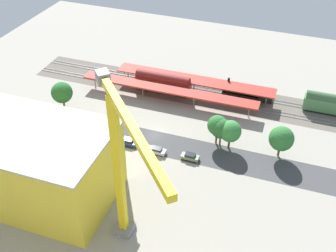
{
  "coord_description": "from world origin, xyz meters",
  "views": [
    {
      "loc": [
        -32.35,
        77.65,
        66.28
      ],
      "look_at": [
        -4.04,
        0.87,
        4.51
      ],
      "focal_mm": 44.17,
      "sensor_mm": 36.0,
      "label": 1
    }
  ],
  "objects_px": {
    "parked_car_3": "(98,136)",
    "box_truck_1": "(77,146)",
    "parked_car_1": "(156,151)",
    "street_tree_4": "(62,93)",
    "tower_crane": "(122,162)",
    "street_tree_0": "(221,129)",
    "parked_car_2": "(128,142)",
    "parked_car_0": "(190,157)",
    "locomotive": "(247,92)",
    "parked_car_5": "(45,123)",
    "box_truck_2": "(67,139)",
    "box_truck_0": "(29,134)",
    "platform_canopy_near": "(168,89)",
    "construction_building": "(29,163)",
    "street_tree_2": "(281,139)",
    "platform_canopy_far": "(194,80)",
    "street_tree_3": "(217,125)",
    "traffic_light": "(81,125)",
    "parked_car_4": "(71,129)",
    "street_tree_1": "(230,131)",
    "freight_coach_far": "(163,82)"
  },
  "relations": [
    {
      "from": "street_tree_0",
      "to": "street_tree_3",
      "type": "bearing_deg",
      "value": -28.28
    },
    {
      "from": "parked_car_3",
      "to": "traffic_light",
      "type": "relative_size",
      "value": 0.71
    },
    {
      "from": "parked_car_0",
      "to": "parked_car_5",
      "type": "height_order",
      "value": "parked_car_0"
    },
    {
      "from": "platform_canopy_near",
      "to": "street_tree_2",
      "type": "distance_m",
      "value": 36.08
    },
    {
      "from": "parked_car_5",
      "to": "box_truck_2",
      "type": "bearing_deg",
      "value": 153.26
    },
    {
      "from": "tower_crane",
      "to": "street_tree_0",
      "type": "height_order",
      "value": "tower_crane"
    },
    {
      "from": "box_truck_0",
      "to": "street_tree_4",
      "type": "bearing_deg",
      "value": -91.83
    },
    {
      "from": "construction_building",
      "to": "traffic_light",
      "type": "height_order",
      "value": "construction_building"
    },
    {
      "from": "parked_car_3",
      "to": "parked_car_4",
      "type": "relative_size",
      "value": 0.89
    },
    {
      "from": "parked_car_3",
      "to": "traffic_light",
      "type": "height_order",
      "value": "traffic_light"
    },
    {
      "from": "parked_car_4",
      "to": "street_tree_4",
      "type": "relative_size",
      "value": 0.62
    },
    {
      "from": "tower_crane",
      "to": "box_truck_1",
      "type": "relative_size",
      "value": 3.64
    },
    {
      "from": "parked_car_2",
      "to": "tower_crane",
      "type": "height_order",
      "value": "tower_crane"
    },
    {
      "from": "parked_car_3",
      "to": "construction_building",
      "type": "relative_size",
      "value": 0.12
    },
    {
      "from": "box_truck_1",
      "to": "street_tree_4",
      "type": "distance_m",
      "value": 20.93
    },
    {
      "from": "box_truck_0",
      "to": "street_tree_2",
      "type": "height_order",
      "value": "street_tree_2"
    },
    {
      "from": "tower_crane",
      "to": "street_tree_1",
      "type": "height_order",
      "value": "tower_crane"
    },
    {
      "from": "parked_car_1",
      "to": "box_truck_2",
      "type": "relative_size",
      "value": 0.5
    },
    {
      "from": "construction_building",
      "to": "parked_car_2",
      "type": "bearing_deg",
      "value": -120.49
    },
    {
      "from": "parked_car_5",
      "to": "locomotive",
      "type": "bearing_deg",
      "value": -146.05
    },
    {
      "from": "street_tree_4",
      "to": "construction_building",
      "type": "bearing_deg",
      "value": 110.8
    },
    {
      "from": "parked_car_3",
      "to": "box_truck_0",
      "type": "relative_size",
      "value": 0.49
    },
    {
      "from": "parked_car_1",
      "to": "tower_crane",
      "type": "relative_size",
      "value": 0.14
    },
    {
      "from": "box_truck_1",
      "to": "tower_crane",
      "type": "bearing_deg",
      "value": 138.83
    },
    {
      "from": "parked_car_1",
      "to": "box_truck_1",
      "type": "xyz_separation_m",
      "value": [
        18.45,
        6.09,
        1.01
      ]
    },
    {
      "from": "street_tree_2",
      "to": "street_tree_4",
      "type": "bearing_deg",
      "value": -0.34
    },
    {
      "from": "street_tree_0",
      "to": "platform_canopy_near",
      "type": "bearing_deg",
      "value": -36.95
    },
    {
      "from": "box_truck_0",
      "to": "box_truck_1",
      "type": "xyz_separation_m",
      "value": [
        -13.97,
        0.17,
        0.18
      ]
    },
    {
      "from": "parked_car_1",
      "to": "street_tree_1",
      "type": "distance_m",
      "value": 18.52
    },
    {
      "from": "parked_car_1",
      "to": "parked_car_2",
      "type": "relative_size",
      "value": 1.04
    },
    {
      "from": "construction_building",
      "to": "box_truck_2",
      "type": "bearing_deg",
      "value": -84.04
    },
    {
      "from": "platform_canopy_far",
      "to": "street_tree_3",
      "type": "bearing_deg",
      "value": 120.55
    },
    {
      "from": "parked_car_3",
      "to": "parked_car_5",
      "type": "relative_size",
      "value": 0.99
    },
    {
      "from": "platform_canopy_near",
      "to": "parked_car_1",
      "type": "distance_m",
      "value": 23.53
    },
    {
      "from": "parked_car_1",
      "to": "street_tree_4",
      "type": "distance_m",
      "value": 33.59
    },
    {
      "from": "locomotive",
      "to": "parked_car_1",
      "type": "bearing_deg",
      "value": 64.24
    },
    {
      "from": "locomotive",
      "to": "traffic_light",
      "type": "bearing_deg",
      "value": 42.88
    },
    {
      "from": "box_truck_0",
      "to": "box_truck_1",
      "type": "height_order",
      "value": "box_truck_1"
    },
    {
      "from": "street_tree_4",
      "to": "box_truck_2",
      "type": "bearing_deg",
      "value": 124.31
    },
    {
      "from": "parked_car_0",
      "to": "parked_car_4",
      "type": "xyz_separation_m",
      "value": [
        32.52,
        0.27,
        0.05
      ]
    },
    {
      "from": "freight_coach_far",
      "to": "parked_car_1",
      "type": "distance_m",
      "value": 28.32
    },
    {
      "from": "parked_car_3",
      "to": "box_truck_1",
      "type": "relative_size",
      "value": 0.46
    },
    {
      "from": "parked_car_0",
      "to": "parked_car_2",
      "type": "xyz_separation_m",
      "value": [
        16.34,
        0.0,
        0.03
      ]
    },
    {
      "from": "parked_car_0",
      "to": "street_tree_0",
      "type": "relative_size",
      "value": 0.55
    },
    {
      "from": "parked_car_5",
      "to": "traffic_light",
      "type": "bearing_deg",
      "value": 174.86
    },
    {
      "from": "parked_car_5",
      "to": "box_truck_2",
      "type": "relative_size",
      "value": 0.47
    },
    {
      "from": "parked_car_3",
      "to": "traffic_light",
      "type": "bearing_deg",
      "value": 14.88
    },
    {
      "from": "construction_building",
      "to": "street_tree_3",
      "type": "height_order",
      "value": "construction_building"
    },
    {
      "from": "street_tree_2",
      "to": "street_tree_3",
      "type": "distance_m",
      "value": 15.45
    },
    {
      "from": "box_truck_0",
      "to": "street_tree_2",
      "type": "bearing_deg",
      "value": -165.89
    }
  ]
}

